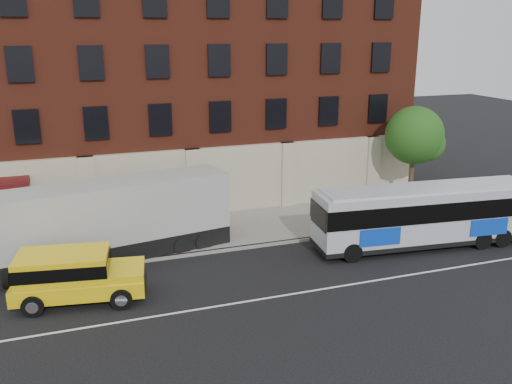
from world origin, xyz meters
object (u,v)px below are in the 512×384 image
object	(u,v)px
yellow_suv	(73,274)
shipping_container	(111,222)
sign_pole	(38,245)
street_tree	(415,138)
city_bus	(426,213)

from	to	relation	value
yellow_suv	shipping_container	distance (m)	4.43
sign_pole	yellow_suv	xyz separation A→B (m)	(1.38, -3.22, -0.23)
street_tree	shipping_container	bearing A→B (deg)	-172.01
street_tree	shipping_container	world-z (taller)	street_tree
city_bus	yellow_suv	world-z (taller)	city_bus
shipping_container	city_bus	bearing A→B (deg)	-12.70
shipping_container	street_tree	bearing A→B (deg)	7.99
sign_pole	city_bus	distance (m)	18.97
yellow_suv	sign_pole	bearing A→B (deg)	113.22
street_tree	yellow_suv	size ratio (longest dim) A/B	1.08
city_bus	shipping_container	world-z (taller)	shipping_container
sign_pole	street_tree	distance (m)	22.49
yellow_suv	street_tree	bearing A→B (deg)	17.62
street_tree	yellow_suv	xyz separation A→B (m)	(-20.66, -6.56, -3.18)
street_tree	yellow_suv	bearing A→B (deg)	-162.38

